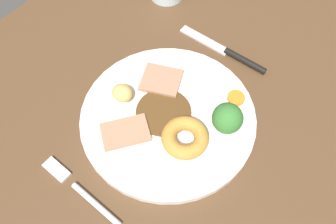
% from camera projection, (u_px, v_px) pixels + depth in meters
% --- Properties ---
extents(dining_table, '(1.20, 0.84, 0.04)m').
position_uv_depth(dining_table, '(182.00, 116.00, 0.61)').
color(dining_table, brown).
rests_on(dining_table, ground).
extents(dinner_plate, '(0.29, 0.29, 0.01)m').
position_uv_depth(dinner_plate, '(168.00, 117.00, 0.58)').
color(dinner_plate, white).
rests_on(dinner_plate, dining_table).
extents(gravy_pool, '(0.09, 0.09, 0.00)m').
position_uv_depth(gravy_pool, '(164.00, 112.00, 0.57)').
color(gravy_pool, '#563819').
rests_on(gravy_pool, dinner_plate).
extents(meat_slice_main, '(0.08, 0.08, 0.01)m').
position_uv_depth(meat_slice_main, '(161.00, 80.00, 0.60)').
color(meat_slice_main, tan).
rests_on(meat_slice_main, dinner_plate).
extents(meat_slice_under, '(0.09, 0.08, 0.01)m').
position_uv_depth(meat_slice_under, '(125.00, 132.00, 0.55)').
color(meat_slice_under, tan).
rests_on(meat_slice_under, dinner_plate).
extents(yorkshire_pudding, '(0.07, 0.07, 0.02)m').
position_uv_depth(yorkshire_pudding, '(185.00, 137.00, 0.54)').
color(yorkshire_pudding, '#C68938').
rests_on(yorkshire_pudding, dinner_plate).
extents(roast_potato_left, '(0.04, 0.04, 0.03)m').
position_uv_depth(roast_potato_left, '(122.00, 93.00, 0.58)').
color(roast_potato_left, '#D8B260').
rests_on(roast_potato_left, dinner_plate).
extents(carrot_coin_front, '(0.03, 0.03, 0.01)m').
position_uv_depth(carrot_coin_front, '(236.00, 98.00, 0.59)').
color(carrot_coin_front, orange).
rests_on(carrot_coin_front, dinner_plate).
extents(broccoli_floret, '(0.05, 0.05, 0.06)m').
position_uv_depth(broccoli_floret, '(227.00, 119.00, 0.53)').
color(broccoli_floret, '#8CB766').
rests_on(broccoli_floret, dinner_plate).
extents(fork, '(0.02, 0.15, 0.01)m').
position_uv_depth(fork, '(78.00, 189.00, 0.52)').
color(fork, silver).
rests_on(fork, dining_table).
extents(knife, '(0.02, 0.19, 0.01)m').
position_uv_depth(knife, '(230.00, 53.00, 0.65)').
color(knife, black).
rests_on(knife, dining_table).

